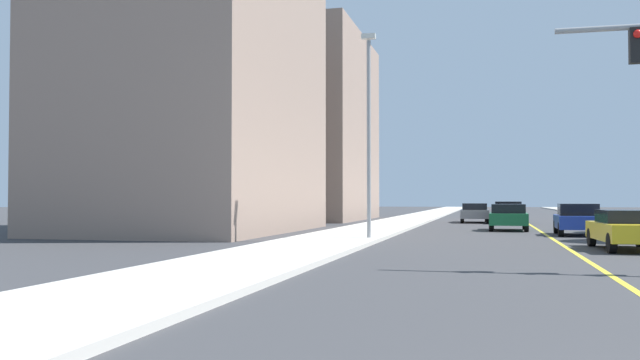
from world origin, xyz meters
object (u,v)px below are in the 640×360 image
(car_gray, at_px, (475,212))
(car_green, at_px, (508,217))
(car_black, at_px, (508,212))
(street_lamp, at_px, (369,125))
(car_blue, at_px, (578,219))
(car_yellow, at_px, (627,229))

(car_gray, bearing_deg, car_green, -82.09)
(car_black, bearing_deg, street_lamp, -105.45)
(car_green, bearing_deg, street_lamp, -116.81)
(street_lamp, distance_m, car_gray, 23.16)
(car_gray, distance_m, car_blue, 16.66)
(car_gray, relative_size, car_black, 1.08)
(street_lamp, bearing_deg, car_black, 74.52)
(car_yellow, distance_m, car_green, 13.53)
(car_blue, bearing_deg, street_lamp, -141.05)
(car_yellow, height_order, car_gray, car_gray)
(car_blue, relative_size, car_green, 1.01)
(street_lamp, distance_m, car_blue, 11.53)
(car_blue, bearing_deg, car_gray, 108.63)
(car_green, bearing_deg, car_black, 89.54)
(car_yellow, relative_size, car_gray, 0.95)
(car_yellow, distance_m, car_blue, 9.06)
(car_gray, bearing_deg, car_blue, -74.27)
(street_lamp, height_order, car_black, street_lamp)
(car_black, bearing_deg, car_green, -91.43)
(street_lamp, xyz_separation_m, car_green, (5.62, 10.66, -3.90))
(car_gray, relative_size, car_blue, 1.15)
(car_green, bearing_deg, car_gray, 100.46)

